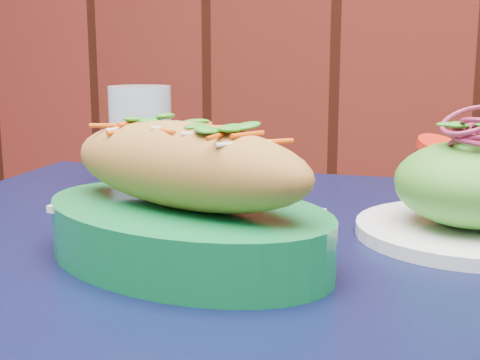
% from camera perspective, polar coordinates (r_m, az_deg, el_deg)
% --- Properties ---
extents(banh_mi_basket, '(0.31, 0.25, 0.12)m').
position_cam_1_polar(banh_mi_basket, '(0.54, -4.71, -1.98)').
color(banh_mi_basket, '#0D6F34').
rests_on(banh_mi_basket, cafe_table).
extents(salad_plate, '(0.21, 0.21, 0.12)m').
position_cam_1_polar(salad_plate, '(0.64, 19.22, -0.99)').
color(salad_plate, white).
rests_on(salad_plate, cafe_table).
extents(water_glass, '(0.08, 0.08, 0.12)m').
position_cam_1_polar(water_glass, '(0.84, -8.47, 3.69)').
color(water_glass, silver).
rests_on(water_glass, cafe_table).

